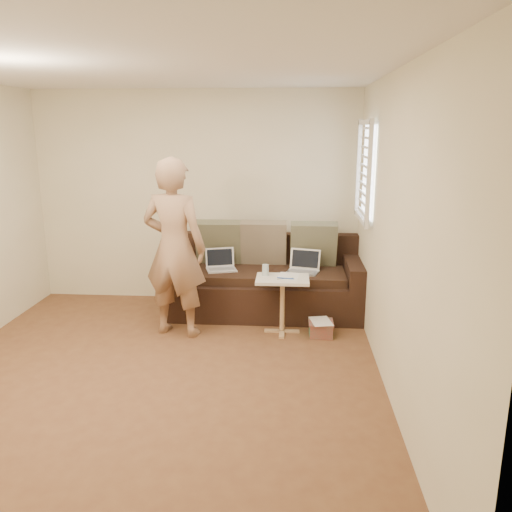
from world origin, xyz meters
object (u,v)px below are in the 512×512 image
object	(u,v)px
striped_box	(321,328)
sofa	(267,278)
drinking_glass	(265,270)
person	(174,248)
side_table	(282,305)
laptop_white	(221,270)
laptop_silver	(302,273)

from	to	relation	value
striped_box	sofa	bearing A→B (deg)	131.38
sofa	striped_box	world-z (taller)	sofa
sofa	drinking_glass	distance (m)	0.60
person	side_table	bearing A→B (deg)	-162.67
sofa	person	distance (m)	1.28
person	drinking_glass	size ratio (longest dim) A/B	15.65
laptop_white	drinking_glass	size ratio (longest dim) A/B	2.84
person	side_table	world-z (taller)	person
laptop_white	person	world-z (taller)	person
laptop_white	person	bearing A→B (deg)	-137.50
side_table	striped_box	world-z (taller)	side_table
laptop_white	drinking_glass	xyz separation A→B (m)	(0.54, -0.49, 0.15)
laptop_silver	drinking_glass	xyz separation A→B (m)	(-0.41, -0.45, 0.15)
striped_box	person	bearing A→B (deg)	-178.82
side_table	sofa	bearing A→B (deg)	107.58
laptop_white	side_table	bearing A→B (deg)	-54.96
person	drinking_glass	distance (m)	0.99
drinking_glass	striped_box	bearing A→B (deg)	-13.46
laptop_silver	laptop_white	bearing A→B (deg)	-167.43
laptop_silver	striped_box	distance (m)	0.76
person	striped_box	xyz separation A→B (m)	(1.53, 0.03, -0.86)
drinking_glass	sofa	bearing A→B (deg)	91.35
side_table	laptop_silver	bearing A→B (deg)	67.35
laptop_white	drinking_glass	distance (m)	0.75
side_table	laptop_white	bearing A→B (deg)	142.13
person	side_table	distance (m)	1.29
sofa	person	bearing A→B (deg)	-141.79
sofa	laptop_white	bearing A→B (deg)	-173.66
striped_box	laptop_white	bearing A→B (deg)	150.92
laptop_white	striped_box	distance (m)	1.38
person	drinking_glass	bearing A→B (deg)	-157.18
sofa	side_table	bearing A→B (deg)	-72.42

